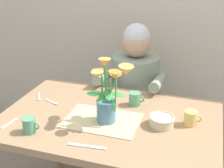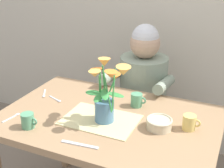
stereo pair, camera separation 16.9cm
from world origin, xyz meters
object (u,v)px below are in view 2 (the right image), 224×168
at_px(tea_cup, 28,121).
at_px(ceramic_bowl, 159,123).
at_px(dinner_knife, 80,144).
at_px(coffee_cup, 137,100).
at_px(flower_vase, 106,94).
at_px(seated_person, 142,100).
at_px(ceramic_mug, 189,122).

bearing_deg(tea_cup, ceramic_bowl, 23.58).
height_order(dinner_knife, coffee_cup, coffee_cup).
bearing_deg(dinner_knife, ceramic_bowl, 39.77).
bearing_deg(tea_cup, flower_vase, 32.76).
xyz_separation_m(seated_person, tea_cup, (-0.33, -0.89, 0.22)).
relative_size(ceramic_bowl, dinner_knife, 0.72).
distance_m(seated_person, coffee_cup, 0.49).
bearing_deg(tea_cup, seated_person, 69.73).
bearing_deg(ceramic_mug, seated_person, 128.09).
bearing_deg(ceramic_mug, flower_vase, -166.31).
xyz_separation_m(flower_vase, tea_cup, (-0.35, -0.22, -0.13)).
bearing_deg(flower_vase, tea_cup, -147.24).
height_order(flower_vase, coffee_cup, flower_vase).
relative_size(flower_vase, ceramic_mug, 3.62).
bearing_deg(coffee_cup, tea_cup, -133.33).
bearing_deg(flower_vase, seated_person, 91.57).
bearing_deg(dinner_knife, seated_person, 84.34).
height_order(tea_cup, coffee_cup, same).
bearing_deg(seated_person, coffee_cup, -76.92).
relative_size(dinner_knife, coffee_cup, 2.04).
xyz_separation_m(flower_vase, dinner_knife, (-0.02, -0.25, -0.16)).
xyz_separation_m(ceramic_bowl, ceramic_mug, (0.14, 0.05, 0.01)).
height_order(flower_vase, ceramic_mug, flower_vase).
height_order(ceramic_bowl, tea_cup, tea_cup).
relative_size(seated_person, ceramic_bowl, 8.35).
xyz_separation_m(ceramic_mug, tea_cup, (-0.77, -0.32, 0.00)).
relative_size(seated_person, flower_vase, 3.37).
height_order(seated_person, dinner_knife, seated_person).
relative_size(ceramic_mug, tea_cup, 1.00).
relative_size(seated_person, dinner_knife, 5.97).
height_order(flower_vase, ceramic_bowl, flower_vase).
height_order(seated_person, coffee_cup, seated_person).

